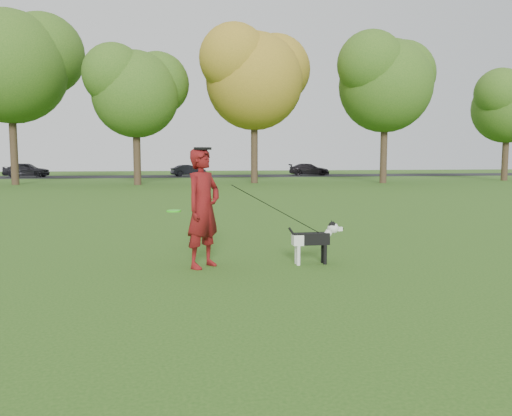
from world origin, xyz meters
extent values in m
plane|color=#285116|center=(0.00, 0.00, 0.00)|extent=(120.00, 120.00, 0.00)
cube|color=black|center=(0.00, 40.00, 0.01)|extent=(120.00, 7.00, 0.02)
imported|color=#5C0D10|center=(-1.37, -0.16, 0.98)|extent=(0.84, 0.84, 1.96)
cube|color=black|center=(0.44, -0.24, 0.43)|extent=(0.61, 0.19, 0.20)
cube|color=white|center=(0.21, -0.24, 0.42)|extent=(0.17, 0.19, 0.18)
cylinder|color=white|center=(0.21, -0.30, 0.17)|extent=(0.06, 0.06, 0.33)
cylinder|color=white|center=(0.21, -0.17, 0.17)|extent=(0.06, 0.06, 0.33)
cylinder|color=black|center=(0.67, -0.30, 0.17)|extent=(0.06, 0.06, 0.33)
cylinder|color=black|center=(0.67, -0.17, 0.17)|extent=(0.06, 0.06, 0.33)
cylinder|color=white|center=(0.71, -0.24, 0.48)|extent=(0.20, 0.12, 0.22)
sphere|color=white|center=(0.83, -0.24, 0.61)|extent=(0.19, 0.19, 0.19)
sphere|color=black|center=(0.81, -0.24, 0.65)|extent=(0.14, 0.14, 0.14)
cube|color=white|center=(0.93, -0.24, 0.59)|extent=(0.12, 0.07, 0.07)
sphere|color=black|center=(0.99, -0.24, 0.59)|extent=(0.04, 0.04, 0.04)
cone|color=black|center=(0.81, -0.29, 0.70)|extent=(0.07, 0.07, 0.08)
cone|color=black|center=(0.81, -0.19, 0.70)|extent=(0.07, 0.07, 0.08)
cylinder|color=black|center=(0.15, -0.24, 0.50)|extent=(0.21, 0.04, 0.28)
cylinder|color=black|center=(0.65, -0.24, 0.49)|extent=(0.13, 0.13, 0.02)
imported|color=black|center=(-14.73, 40.00, 0.69)|extent=(4.02, 1.83, 1.34)
imported|color=black|center=(-0.12, 40.00, 0.56)|extent=(3.47, 1.97, 1.08)
imported|color=black|center=(11.84, 40.00, 0.61)|extent=(4.25, 2.24, 1.17)
cylinder|color=#34DC1B|center=(-1.84, -0.31, 0.96)|extent=(0.23, 0.23, 0.02)
cylinder|color=black|center=(-1.37, -0.16, 1.95)|extent=(0.29, 0.29, 0.04)
cylinder|color=#38281C|center=(-12.00, 27.00, 2.73)|extent=(0.48, 0.48, 5.46)
sphere|color=#426B1E|center=(-12.00, 27.00, 8.37)|extent=(7.28, 7.28, 7.28)
cylinder|color=#38281C|center=(-4.00, 25.50, 2.10)|extent=(0.48, 0.48, 4.20)
sphere|color=#426B1E|center=(-4.00, 25.50, 6.44)|extent=(5.60, 5.60, 5.60)
cylinder|color=#38281C|center=(4.00, 26.50, 2.52)|extent=(0.48, 0.48, 5.04)
sphere|color=#A58426|center=(4.00, 26.50, 7.73)|extent=(6.72, 6.72, 6.72)
cylinder|color=#38281C|center=(13.00, 25.00, 2.42)|extent=(0.48, 0.48, 4.83)
sphere|color=#426B1E|center=(13.00, 25.00, 7.41)|extent=(6.44, 6.44, 6.44)
cylinder|color=#38281C|center=(24.00, 27.00, 1.99)|extent=(0.48, 0.48, 3.99)
sphere|color=#426B1E|center=(24.00, 27.00, 6.12)|extent=(5.32, 5.32, 5.32)
camera|label=1|loc=(-1.90, -8.29, 1.81)|focal=35.00mm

